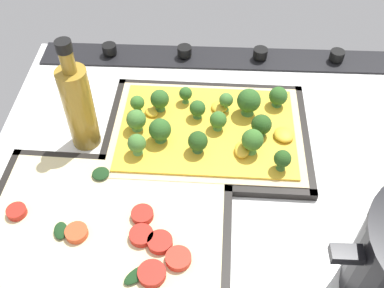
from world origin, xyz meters
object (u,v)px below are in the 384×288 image
Objects in this scene: baking_tray_front at (207,134)px; oil_bottle at (78,105)px; broccoli_pizza at (209,127)px; veggie_pizza_back at (108,227)px; baking_tray_back at (107,228)px.

baking_tray_front is 21.30cm from oil_bottle.
broccoli_pizza is 23.34cm from veggie_pizza_back.
baking_tray_back is (13.60, 18.79, -0.00)cm from baking_tray_front.
baking_tray_back is 0.82cm from veggie_pizza_back.
broccoli_pizza reaches higher than veggie_pizza_back.
baking_tray_front is 1.08× the size of broccoli_pizza.
veggie_pizza_back reaches higher than baking_tray_back.
baking_tray_front is 1.02× the size of veggie_pizza_back.
baking_tray_front is at bearing -124.78° from veggie_pizza_back.
baking_tray_front is 1.73× the size of oil_bottle.
baking_tray_back is 19.41cm from oil_bottle.
veggie_pizza_back is at bearing 111.07° from oil_bottle.
broccoli_pizza is at bearing -126.42° from baking_tray_back.
veggie_pizza_back is at bearing 54.69° from broccoli_pizza.
baking_tray_front is at bearing -125.90° from baking_tray_back.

